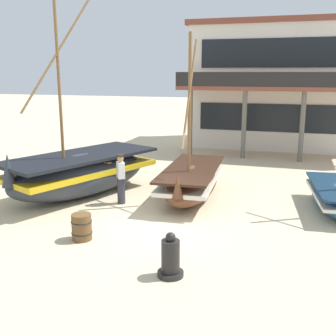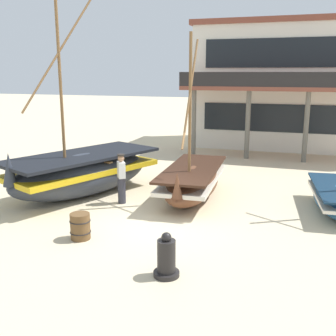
# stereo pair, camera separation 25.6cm
# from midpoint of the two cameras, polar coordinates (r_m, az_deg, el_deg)

# --- Properties ---
(ground_plane) EXTENTS (120.00, 120.00, 0.00)m
(ground_plane) POSITION_cam_midpoint_polar(r_m,az_deg,el_deg) (12.17, -1.99, -7.47)
(ground_plane) COLOR beige
(fishing_boat_near_left) EXTENTS (1.92, 4.75, 5.53)m
(fishing_boat_near_left) POSITION_cam_midpoint_polar(r_m,az_deg,el_deg) (14.22, 2.82, -1.81)
(fishing_boat_near_left) COLOR brown
(fishing_boat_near_left) RESTS_ON ground
(fishing_boat_centre_large) EXTENTS (4.33, 6.08, 6.79)m
(fishing_boat_centre_large) POSITION_cam_midpoint_polar(r_m,az_deg,el_deg) (14.83, -12.61, -0.68)
(fishing_boat_centre_large) COLOR #2D333D
(fishing_boat_centre_large) RESTS_ON ground
(fishing_boat_far_right) EXTENTS (1.77, 3.73, 4.67)m
(fishing_boat_far_right) POSITION_cam_midpoint_polar(r_m,az_deg,el_deg) (13.92, 21.96, -3.70)
(fishing_boat_far_right) COLOR #23517A
(fishing_boat_far_right) RESTS_ON ground
(fisherman_by_hull) EXTENTS (0.39, 0.42, 1.68)m
(fisherman_by_hull) POSITION_cam_midpoint_polar(r_m,az_deg,el_deg) (13.65, -7.14, -1.59)
(fisherman_by_hull) COLOR #33333D
(fisherman_by_hull) RESTS_ON ground
(capstan_winch) EXTENTS (0.57, 0.57, 1.00)m
(capstan_winch) POSITION_cam_midpoint_polar(r_m,az_deg,el_deg) (8.96, -0.49, -12.55)
(capstan_winch) COLOR black
(capstan_winch) RESTS_ON ground
(wooden_barrel) EXTENTS (0.56, 0.56, 0.70)m
(wooden_barrel) POSITION_cam_midpoint_polar(r_m,az_deg,el_deg) (11.05, -12.64, -8.05)
(wooden_barrel) COLOR brown
(wooden_barrel) RESTS_ON ground
(harbor_building_main) EXTENTS (10.20, 8.07, 7.15)m
(harbor_building_main) POSITION_cam_midpoint_polar(r_m,az_deg,el_deg) (25.57, 14.92, 11.18)
(harbor_building_main) COLOR silver
(harbor_building_main) RESTS_ON ground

